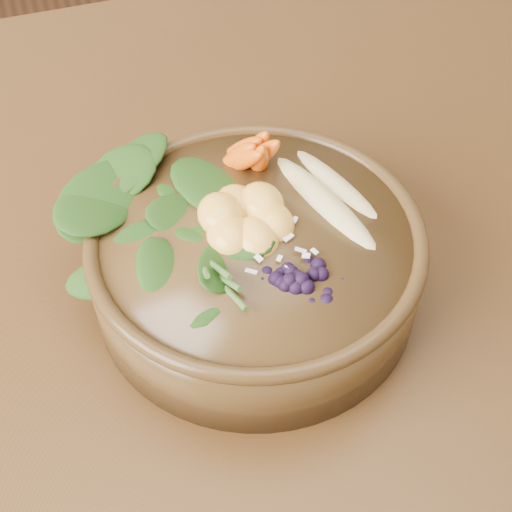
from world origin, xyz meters
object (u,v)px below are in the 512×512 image
blueberry_pile (303,261)px  mandarin_cluster (246,207)px  kale_heap (172,196)px  stoneware_bowl (256,264)px  banana_halves (331,180)px  carrot_cluster (253,127)px  dining_table (393,246)px

blueberry_pile → mandarin_cluster: bearing=106.8°
kale_heap → mandarin_cluster: 0.06m
stoneware_bowl → mandarin_cluster: size_ratio=3.15×
banana_halves → carrot_cluster: bearing=113.1°
stoneware_bowl → mandarin_cluster: (-0.00, 0.02, 0.05)m
mandarin_cluster → stoneware_bowl: bearing=-80.3°
stoneware_bowl → kale_heap: bearing=142.9°
carrot_cluster → banana_halves: bearing=-66.9°
dining_table → banana_halves: size_ratio=10.03×
stoneware_bowl → carrot_cluster: carrot_cluster is taller
stoneware_bowl → blueberry_pile: bearing=-71.1°
banana_halves → blueberry_pile: bearing=-141.5°
dining_table → blueberry_pile: blueberry_pile is taller
dining_table → mandarin_cluster: bearing=-161.5°
kale_heap → mandarin_cluster: size_ratio=2.07×
banana_halves → mandarin_cluster: bearing=170.3°
blueberry_pile → banana_halves: bearing=54.6°
banana_halves → mandarin_cluster: mandarin_cluster is taller
carrot_cluster → blueberry_pile: bearing=-109.5°
banana_halves → blueberry_pile: size_ratio=1.27×
kale_heap → carrot_cluster: 0.09m
blueberry_pile → dining_table: bearing=38.4°
mandarin_cluster → kale_heap: bearing=154.3°
stoneware_bowl → kale_heap: kale_heap is taller
dining_table → carrot_cluster: carrot_cluster is taller
banana_halves → mandarin_cluster: size_ratio=1.85×
stoneware_bowl → banana_halves: (0.07, 0.03, 0.05)m
stoneware_bowl → dining_table: bearing=23.3°
stoneware_bowl → banana_halves: banana_halves is taller
carrot_cluster → mandarin_cluster: (-0.03, -0.07, -0.02)m
dining_table → blueberry_pile: (-0.17, -0.13, 0.19)m
stoneware_bowl → carrot_cluster: size_ratio=3.62×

